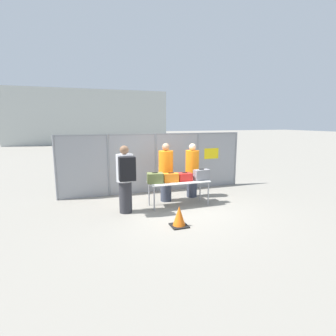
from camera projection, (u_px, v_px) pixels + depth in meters
name	position (u px, v px, depth m)	size (l,w,h in m)	color
ground_plane	(175.00, 208.00, 7.67)	(120.00, 120.00, 0.00)	gray
fence_section	(156.00, 162.00, 9.30)	(6.66, 0.07, 2.08)	gray
inspection_table	(179.00, 183.00, 7.78)	(1.81, 0.67, 0.74)	silver
suitcase_olive	(155.00, 178.00, 7.53)	(0.51, 0.41, 0.31)	#566033
suitcase_orange	(171.00, 178.00, 7.65)	(0.46, 0.28, 0.28)	orange
suitcase_red	(185.00, 177.00, 7.82)	(0.41, 0.31, 0.26)	red
suitcase_grey	(202.00, 175.00, 7.91)	(0.50, 0.27, 0.34)	slate
traveler_hooded	(125.00, 177.00, 7.05)	(0.46, 0.71, 1.86)	#2D2D33
security_worker_near	(166.00, 172.00, 8.19)	(0.45, 0.45, 1.83)	#383D4C
security_worker_far	(192.00, 170.00, 8.66)	(0.44, 0.44, 1.79)	#383D4C
utility_trailer	(177.00, 171.00, 11.25)	(3.31, 2.16, 0.66)	#B2B2B7
distant_hangar	(88.00, 118.00, 33.78)	(17.52, 11.39, 5.98)	#B2B7B2
traffic_cone	(179.00, 217.00, 6.27)	(0.40, 0.40, 0.50)	black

